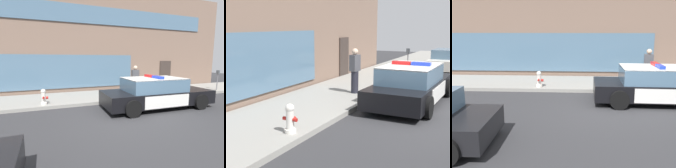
% 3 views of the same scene
% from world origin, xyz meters
% --- Properties ---
extents(ground, '(48.00, 48.00, 0.00)m').
position_xyz_m(ground, '(0.00, 0.00, 0.00)').
color(ground, '#303033').
extents(sidewalk, '(48.00, 3.18, 0.15)m').
position_xyz_m(sidewalk, '(0.00, 3.85, 0.07)').
color(sidewalk, gray).
rests_on(sidewalk, ground).
extents(storefront_building, '(25.26, 10.63, 6.97)m').
position_xyz_m(storefront_building, '(-1.70, 10.76, 3.48)').
color(storefront_building, '#7A6051').
rests_on(storefront_building, ground).
extents(police_cruiser, '(5.08, 2.21, 1.49)m').
position_xyz_m(police_cruiser, '(1.88, 0.92, 0.68)').
color(police_cruiser, black).
rests_on(police_cruiser, ground).
extents(fire_hydrant, '(0.34, 0.39, 0.73)m').
position_xyz_m(fire_hydrant, '(-2.96, 2.64, 0.50)').
color(fire_hydrant, silver).
rests_on(fire_hydrant, sidewalk).
extents(pedestrian_on_sidewalk, '(0.44, 0.33, 1.71)m').
position_xyz_m(pedestrian_on_sidewalk, '(2.00, 3.13, 1.01)').
color(pedestrian_on_sidewalk, '#23232D').
rests_on(pedestrian_on_sidewalk, sidewalk).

